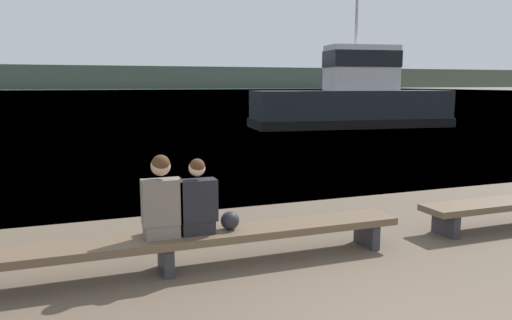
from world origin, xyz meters
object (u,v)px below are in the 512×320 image
at_px(person_right, 197,202).
at_px(shopping_bag, 230,220).
at_px(person_left, 161,201).
at_px(tugboat_red, 353,101).
at_px(bench_main, 165,243).

height_order(person_right, shopping_bag, person_right).
bearing_deg(person_left, shopping_bag, 1.45).
height_order(person_left, person_right, person_left).
height_order(person_left, tugboat_red, tugboat_red).
height_order(bench_main, person_left, person_left).
bearing_deg(person_left, bench_main, 4.79).
bearing_deg(bench_main, person_left, -175.21).
bearing_deg(person_right, bench_main, -179.97).
xyz_separation_m(bench_main, person_right, (0.39, 0.00, 0.46)).
relative_size(person_right, shopping_bag, 3.97).
distance_m(person_right, tugboat_red, 20.28).
xyz_separation_m(person_left, tugboat_red, (12.52, 16.28, 0.40)).
height_order(bench_main, shopping_bag, shopping_bag).
xyz_separation_m(person_left, shopping_bag, (0.83, 0.02, -0.32)).
xyz_separation_m(person_left, person_right, (0.42, 0.00, -0.05)).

